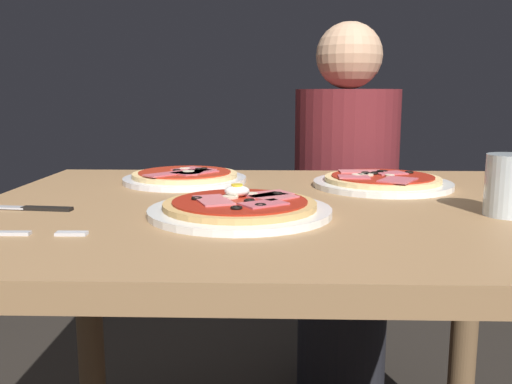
{
  "coord_description": "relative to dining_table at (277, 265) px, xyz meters",
  "views": [
    {
      "loc": [
        -0.01,
        -1.03,
        0.97
      ],
      "look_at": [
        -0.04,
        -0.05,
        0.8
      ],
      "focal_mm": 39.37,
      "sensor_mm": 36.0,
      "label": 1
    }
  ],
  "objects": [
    {
      "name": "fork",
      "position": [
        -0.37,
        -0.25,
        0.12
      ],
      "size": [
        0.16,
        0.02,
        0.0
      ],
      "color": "silver",
      "rests_on": "dining_table"
    },
    {
      "name": "pizza_across_left",
      "position": [
        0.23,
        0.19,
        0.13
      ],
      "size": [
        0.3,
        0.3,
        0.03
      ],
      "color": "white",
      "rests_on": "dining_table"
    },
    {
      "name": "pizza_across_right",
      "position": [
        -0.21,
        0.24,
        0.13
      ],
      "size": [
        0.28,
        0.28,
        0.03
      ],
      "color": "white",
      "rests_on": "dining_table"
    },
    {
      "name": "water_glass_near",
      "position": [
        0.38,
        -0.1,
        0.16
      ],
      "size": [
        0.08,
        0.08,
        0.1
      ],
      "color": "silver",
      "rests_on": "dining_table"
    },
    {
      "name": "dining_table",
      "position": [
        0.0,
        0.0,
        0.0
      ],
      "size": [
        1.12,
        0.9,
        0.77
      ],
      "color": "#9E754C",
      "rests_on": "ground"
    },
    {
      "name": "diner_person",
      "position": [
        0.22,
        0.71,
        -0.09
      ],
      "size": [
        0.32,
        0.32,
        1.18
      ],
      "rotation": [
        0.0,
        0.0,
        3.14
      ],
      "color": "black",
      "rests_on": "ground"
    },
    {
      "name": "pizza_foreground",
      "position": [
        -0.06,
        -0.1,
        0.13
      ],
      "size": [
        0.31,
        0.31,
        0.05
      ],
      "color": "white",
      "rests_on": "dining_table"
    },
    {
      "name": "knife",
      "position": [
        -0.44,
        -0.07,
        0.12
      ],
      "size": [
        0.2,
        0.04,
        0.01
      ],
      "color": "silver",
      "rests_on": "dining_table"
    }
  ]
}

